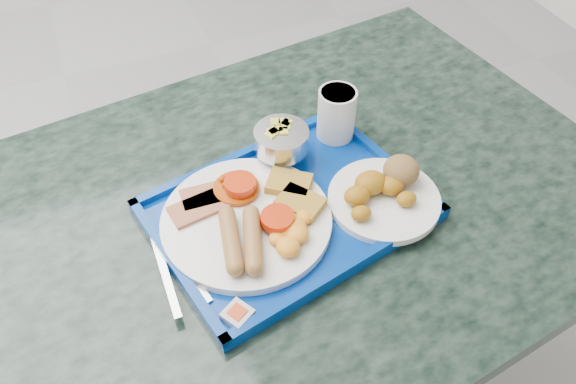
{
  "coord_description": "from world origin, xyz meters",
  "views": [
    {
      "loc": [
        0.81,
        -1.58,
        1.45
      ],
      "look_at": [
        1.04,
        -1.03,
        0.8
      ],
      "focal_mm": 35.0,
      "sensor_mm": 36.0,
      "label": 1
    }
  ],
  "objects_px": {
    "table": "(278,270)",
    "fruit_bowl": "(281,140)",
    "main_plate": "(252,219)",
    "juice_cup": "(337,112)",
    "tray": "(288,211)",
    "bread_plate": "(385,191)"
  },
  "relations": [
    {
      "from": "tray",
      "to": "bread_plate",
      "type": "bearing_deg",
      "value": -13.93
    },
    {
      "from": "main_plate",
      "to": "juice_cup",
      "type": "distance_m",
      "value": 0.26
    },
    {
      "from": "table",
      "to": "fruit_bowl",
      "type": "bearing_deg",
      "value": 63.28
    },
    {
      "from": "main_plate",
      "to": "juice_cup",
      "type": "bearing_deg",
      "value": 34.72
    },
    {
      "from": "fruit_bowl",
      "to": "bread_plate",
      "type": "bearing_deg",
      "value": -51.76
    },
    {
      "from": "tray",
      "to": "table",
      "type": "bearing_deg",
      "value": 107.67
    },
    {
      "from": "bread_plate",
      "to": "fruit_bowl",
      "type": "distance_m",
      "value": 0.2
    },
    {
      "from": "main_plate",
      "to": "juice_cup",
      "type": "xyz_separation_m",
      "value": [
        0.21,
        0.15,
        0.04
      ]
    },
    {
      "from": "tray",
      "to": "main_plate",
      "type": "height_order",
      "value": "main_plate"
    },
    {
      "from": "main_plate",
      "to": "bread_plate",
      "type": "xyz_separation_m",
      "value": [
        0.22,
        -0.03,
        0.0
      ]
    },
    {
      "from": "main_plate",
      "to": "bread_plate",
      "type": "bearing_deg",
      "value": -7.5
    },
    {
      "from": "table",
      "to": "main_plate",
      "type": "height_order",
      "value": "main_plate"
    },
    {
      "from": "tray",
      "to": "fruit_bowl",
      "type": "height_order",
      "value": "fruit_bowl"
    },
    {
      "from": "table",
      "to": "tray",
      "type": "distance_m",
      "value": 0.2
    },
    {
      "from": "table",
      "to": "bread_plate",
      "type": "height_order",
      "value": "bread_plate"
    },
    {
      "from": "table",
      "to": "juice_cup",
      "type": "height_order",
      "value": "juice_cup"
    },
    {
      "from": "main_plate",
      "to": "fruit_bowl",
      "type": "height_order",
      "value": "fruit_bowl"
    },
    {
      "from": "table",
      "to": "fruit_bowl",
      "type": "height_order",
      "value": "fruit_bowl"
    },
    {
      "from": "main_plate",
      "to": "fruit_bowl",
      "type": "xyz_separation_m",
      "value": [
        0.1,
        0.12,
        0.03
      ]
    },
    {
      "from": "table",
      "to": "main_plate",
      "type": "distance_m",
      "value": 0.23
    },
    {
      "from": "table",
      "to": "fruit_bowl",
      "type": "xyz_separation_m",
      "value": [
        0.04,
        0.09,
        0.25
      ]
    },
    {
      "from": "main_plate",
      "to": "fruit_bowl",
      "type": "relative_size",
      "value": 2.85
    }
  ]
}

